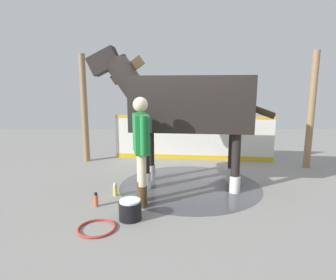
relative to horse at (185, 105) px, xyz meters
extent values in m
cube|color=gray|center=(-0.12, 0.05, -1.60)|extent=(16.00, 16.00, 0.02)
cylinder|color=#4C4C54|center=(-0.01, -0.11, -1.59)|extent=(2.79, 2.79, 0.00)
cube|color=silver|center=(2.09, -0.38, -1.03)|extent=(0.60, 4.22, 1.13)
cube|color=gold|center=(2.09, -0.38, -0.43)|extent=(0.63, 4.22, 0.06)
cube|color=gold|center=(2.09, -0.38, -1.53)|extent=(0.61, 4.22, 0.12)
cylinder|color=olive|center=(1.96, 2.45, -0.21)|extent=(0.16, 0.16, 2.76)
cylinder|color=olive|center=(1.25, -3.09, -0.21)|extent=(0.16, 0.16, 2.76)
cube|color=black|center=(-0.01, -0.11, 0.03)|extent=(1.27, 2.31, 1.00)
cylinder|color=black|center=(-0.18, 0.76, -1.03)|extent=(0.16, 0.16, 1.12)
cylinder|color=silver|center=(-0.18, 0.76, -1.43)|extent=(0.20, 0.20, 0.31)
cylinder|color=black|center=(0.37, 0.69, -1.03)|extent=(0.16, 0.16, 1.12)
cylinder|color=silver|center=(0.37, 0.69, -1.43)|extent=(0.20, 0.20, 0.31)
cylinder|color=black|center=(-0.39, -0.90, -1.03)|extent=(0.16, 0.16, 1.12)
cylinder|color=silver|center=(-0.39, -0.90, -1.43)|extent=(0.20, 0.20, 0.31)
cylinder|color=black|center=(0.15, -0.97, -1.03)|extent=(0.16, 0.16, 1.12)
cylinder|color=silver|center=(0.15, -0.97, -1.43)|extent=(0.20, 0.20, 0.31)
cylinder|color=black|center=(0.14, 1.10, 0.50)|extent=(0.55, 0.86, 0.89)
cube|color=#382819|center=(0.14, 1.10, 0.65)|extent=(0.15, 0.68, 0.55)
cube|color=black|center=(0.20, 1.54, 0.81)|extent=(0.36, 0.68, 0.56)
cylinder|color=#382819|center=(-0.17, -1.30, -0.07)|extent=(0.21, 0.71, 0.35)
cylinder|color=#47331E|center=(-0.78, 0.80, -1.42)|extent=(0.15, 0.15, 0.35)
cylinder|color=#C6B793|center=(-0.78, 0.80, -0.98)|extent=(0.13, 0.13, 0.53)
cylinder|color=#47331E|center=(-1.01, 0.76, -1.42)|extent=(0.15, 0.15, 0.35)
cylinder|color=#C6B793|center=(-1.01, 0.76, -0.98)|extent=(0.13, 0.13, 0.53)
cube|color=#1E7F38|center=(-0.90, 0.78, -0.40)|extent=(0.55, 0.31, 0.62)
cylinder|color=#1E7F38|center=(-0.60, 0.83, -0.38)|extent=(0.09, 0.09, 0.59)
cylinder|color=#1E7F38|center=(-1.20, 0.72, -0.38)|extent=(0.09, 0.09, 0.59)
sphere|color=beige|center=(-0.90, 0.78, 0.06)|extent=(0.24, 0.24, 0.24)
cylinder|color=black|center=(-1.45, 0.91, -1.46)|extent=(0.33, 0.33, 0.27)
cylinder|color=white|center=(-1.45, 0.91, -1.31)|extent=(0.31, 0.31, 0.03)
cylinder|color=#D8CC4C|center=(-0.53, 1.29, -1.49)|extent=(0.07, 0.07, 0.20)
cylinder|color=white|center=(-0.53, 1.29, -1.37)|extent=(0.05, 0.05, 0.04)
cylinder|color=#CC5933|center=(-0.99, 1.52, -1.49)|extent=(0.07, 0.07, 0.20)
cylinder|color=black|center=(-0.99, 1.52, -1.37)|extent=(0.05, 0.05, 0.04)
torus|color=#B72D1E|center=(-1.75, 1.33, -1.57)|extent=(0.53, 0.53, 0.03)
camera|label=1|loc=(-5.31, 0.42, 0.31)|focal=29.87mm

